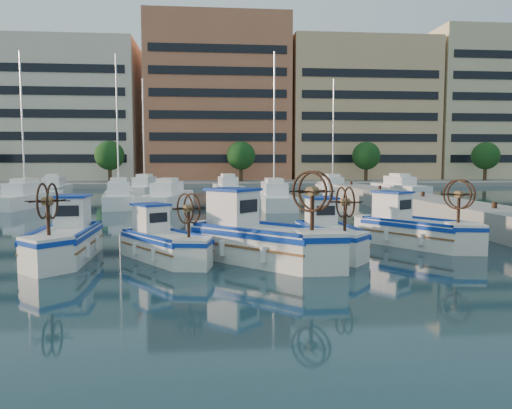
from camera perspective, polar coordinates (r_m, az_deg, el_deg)
name	(u,v)px	position (r m, az deg, el deg)	size (l,w,h in m)	color
ground	(226,264)	(16.81, -3.45, -6.84)	(300.00, 300.00, 0.00)	#1B3E48
quay	(472,216)	(28.10, 23.45, -1.23)	(3.00, 60.00, 1.20)	gray
waterfront	(268,114)	(82.43, 1.42, 10.32)	(180.00, 40.00, 25.60)	gray
yacht_marina	(180,194)	(44.22, -8.73, 1.16)	(41.21, 23.22, 11.50)	white
fishing_boat_a	(66,237)	(18.80, -20.94, -3.53)	(1.87, 4.46, 2.77)	white
fishing_boat_b	(164,241)	(17.75, -10.52, -4.09)	(3.38, 3.95, 2.42)	white
fishing_boat_c	(259,236)	(17.10, 0.29, -3.67)	(4.86, 4.84, 3.15)	white
fishing_boat_d	(328,233)	(19.08, 8.27, -3.29)	(1.99, 4.20, 2.58)	white
fishing_boat_e	(413,227)	(21.30, 17.54, -2.47)	(3.90, 4.49, 2.76)	white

